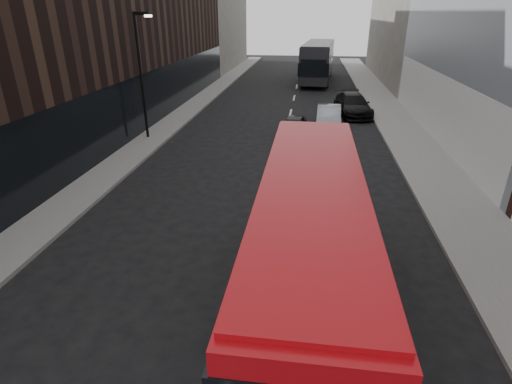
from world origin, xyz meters
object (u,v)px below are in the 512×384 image
at_px(red_bus, 309,249).
at_px(grey_bus, 318,61).
at_px(street_lamp, 141,68).
at_px(car_a, 294,126).
at_px(car_b, 328,117).
at_px(car_c, 353,105).

bearing_deg(red_bus, grey_bus, 89.41).
height_order(street_lamp, grey_bus, street_lamp).
relative_size(grey_bus, car_a, 3.60).
height_order(red_bus, car_b, red_bus).
bearing_deg(grey_bus, street_lamp, -109.10).
relative_size(grey_bus, car_b, 2.91).
bearing_deg(car_a, street_lamp, -162.04).
distance_m(grey_bus, car_c, 15.99).
relative_size(car_a, car_b, 0.81).
bearing_deg(car_c, red_bus, -105.01).
xyz_separation_m(street_lamp, car_b, (10.93, 4.08, -3.45)).
height_order(grey_bus, car_c, grey_bus).
distance_m(red_bus, car_c, 22.95).
bearing_deg(red_bus, car_c, 82.46).
relative_size(street_lamp, car_a, 1.95).
bearing_deg(car_c, street_lamp, -155.40).
distance_m(street_lamp, car_a, 9.60).
xyz_separation_m(street_lamp, grey_bus, (10.29, 23.73, -1.98)).
relative_size(red_bus, car_a, 2.75).
height_order(red_bus, grey_bus, grey_bus).
bearing_deg(car_b, red_bus, -91.89).
distance_m(street_lamp, red_bus, 17.77).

